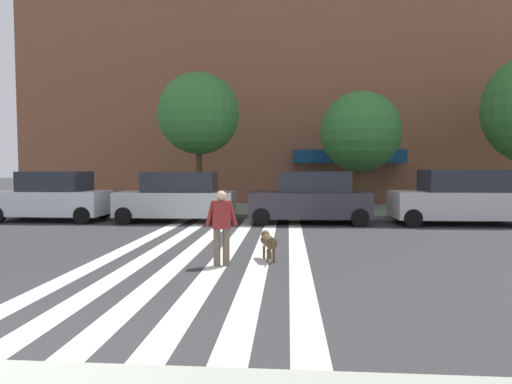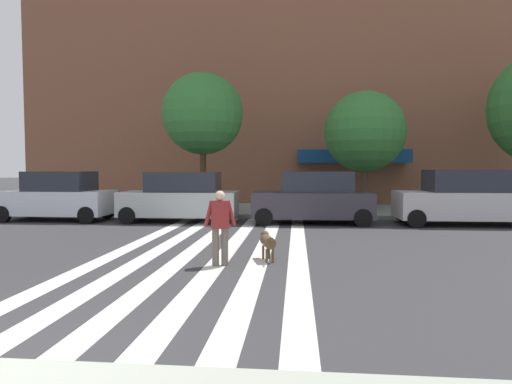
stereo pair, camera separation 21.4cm
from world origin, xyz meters
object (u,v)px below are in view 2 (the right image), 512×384
Objects in this scene: parked_car_fourth_in_line at (464,198)px; pedestrian_dog_walker at (220,223)px; parked_car_behind_first at (181,197)px; street_tree_nearest at (203,114)px; street_tree_middle at (365,132)px; dog_on_leash at (267,241)px; parked_car_third_in_line at (313,198)px; parked_car_near_curb at (58,197)px.

pedestrian_dog_walker is at bearing -136.43° from parked_car_fourth_in_line.
street_tree_nearest is at bearing 82.05° from parked_car_behind_first.
street_tree_nearest is 7.42m from street_tree_middle.
dog_on_leash is at bearing -109.81° from street_tree_middle.
parked_car_fourth_in_line reaches higher than dog_on_leash.
parked_car_third_in_line is at bearing 79.26° from dog_on_leash.
parked_car_fourth_in_line is at bearing 0.00° from parked_car_third_in_line.
pedestrian_dog_walker is 1.27m from dog_on_leash.
parked_car_behind_first is 7.90m from dog_on_leash.
street_tree_nearest is (-10.42, 2.54, 3.54)m from parked_car_fourth_in_line.
parked_car_third_in_line is 5.18m from street_tree_middle.
parked_car_near_curb is 13.56m from street_tree_middle.
dog_on_leash is at bearing -37.25° from parked_car_near_curb.
parked_car_fourth_in_line is 9.72m from dog_on_leash.
parked_car_near_curb is at bearing -179.99° from parked_car_fourth_in_line.
street_tree_middle is at bearing 55.57° from parked_car_third_in_line.
street_tree_nearest is (5.46, 2.54, 3.59)m from parked_car_near_curb.
parked_car_near_curb is at bearing 136.98° from pedestrian_dog_walker.
street_tree_nearest is 10.96m from pedestrian_dog_walker.
parked_car_third_in_line reaches higher than parked_car_near_curb.
street_tree_nearest reaches higher than parked_car_behind_first.
parked_car_fourth_in_line is 11.30m from street_tree_nearest.
parked_car_fourth_in_line is 5.50m from street_tree_middle.
parked_car_fourth_in_line is 0.77× the size of street_tree_nearest.
parked_car_behind_first is 8.92m from street_tree_middle.
parked_car_third_in_line is at bearing 73.00° from pedestrian_dog_walker.
parked_car_behind_first is 2.81× the size of pedestrian_dog_walker.
pedestrian_dog_walker is at bearing -43.02° from parked_car_near_curb.
parked_car_third_in_line is 0.95× the size of parked_car_fourth_in_line.
parked_car_behind_first is 0.95× the size of parked_car_fourth_in_line.
dog_on_leash is at bearing -69.30° from street_tree_nearest.
street_tree_middle is 12.38m from pedestrian_dog_walker.
parked_car_near_curb is 7.01m from street_tree_nearest.
parked_car_fourth_in_line is (5.58, 0.00, 0.04)m from parked_car_third_in_line.
street_tree_middle reaches higher than dog_on_leash.
street_tree_middle reaches higher than parked_car_third_in_line.
street_tree_nearest is (0.35, 2.54, 3.58)m from parked_car_behind_first.
parked_car_third_in_line is at bearing -124.43° from street_tree_middle.
parked_car_behind_first is 10.78m from parked_car_fourth_in_line.
pedestrian_dog_walker is at bearing -113.21° from street_tree_middle.
dog_on_leash is (3.90, -6.85, -0.52)m from parked_car_behind_first.
parked_car_third_in_line is 5.58m from parked_car_fourth_in_line.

